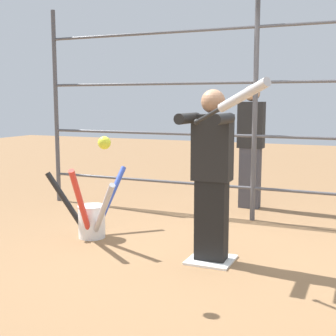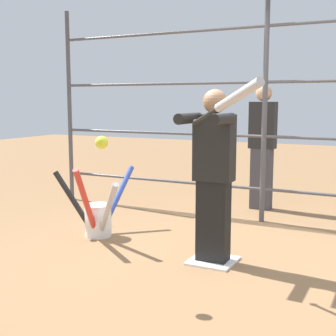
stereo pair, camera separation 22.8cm
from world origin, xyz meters
TOP-DOWN VIEW (x-y plane):
  - ground_plane at (0.00, 0.00)m, footprint 24.00×24.00m
  - home_plate at (0.00, 0.00)m, footprint 0.40×0.40m
  - fence_backstop at (0.00, -1.60)m, footprint 5.76×0.06m
  - batter at (0.00, 0.02)m, footprint 0.40×0.52m
  - baseball_bat_swinging at (-0.39, 0.70)m, footprint 0.70×0.53m
  - softball_in_flight at (0.52, 0.95)m, footprint 0.10×0.10m
  - bat_bucket at (1.38, -0.19)m, footprint 1.00×1.17m
  - bystander_behind_fence at (0.20, -2.26)m, footprint 0.34×0.21m

SIDE VIEW (x-z plane):
  - ground_plane at x=0.00m, z-range 0.00..0.00m
  - home_plate at x=0.00m, z-range 0.00..0.02m
  - bat_bucket at x=1.38m, z-range -0.17..0.64m
  - batter at x=0.00m, z-range 0.06..1.60m
  - bystander_behind_fence at x=0.20m, z-range 0.03..1.68m
  - softball_in_flight at x=0.52m, z-range 1.09..1.18m
  - fence_backstop at x=0.00m, z-range 0.00..2.68m
  - baseball_bat_swinging at x=-0.39m, z-range 1.28..1.62m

